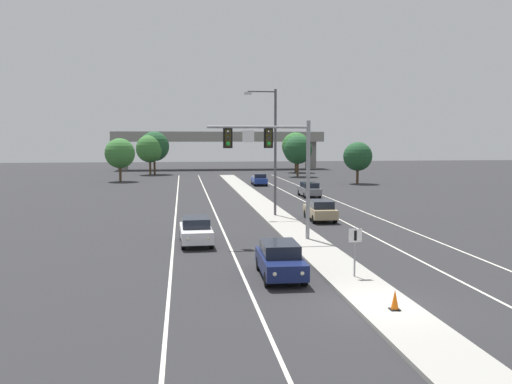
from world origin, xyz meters
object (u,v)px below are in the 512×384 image
car_oncoming_white (196,230)px  tree_far_left_a (150,149)px  tree_far_left_c (120,153)px  street_lamp_median (273,145)px  tree_far_left_b (154,146)px  tree_far_right_a (296,146)px  median_sign_post (355,245)px  car_receding_blue (259,179)px  tree_far_right_c (358,156)px  car_receding_tan (320,210)px  car_oncoming_navy (280,259)px  overhead_signal_mast (277,155)px  traffic_cone_median_nose (395,300)px  tree_far_right_b (298,150)px  car_receding_grey (309,189)px

car_oncoming_white → tree_far_left_a: (-6.28, 63.85, 3.71)m
car_oncoming_white → tree_far_left_c: size_ratio=0.71×
street_lamp_median → tree_far_left_b: 55.51m
tree_far_left_c → tree_far_left_b: bearing=74.8°
tree_far_left_c → tree_far_right_a: (29.85, 17.60, 0.72)m
median_sign_post → car_receding_blue: size_ratio=0.49×
tree_far_left_c → tree_far_right_c: bearing=-14.2°
car_receding_tan → tree_far_right_a: (10.38, 58.86, 4.03)m
median_sign_post → street_lamp_median: bearing=91.2°
car_oncoming_navy → car_receding_tan: size_ratio=1.00×
car_oncoming_navy → tree_far_right_a: tree_far_right_a is taller
overhead_signal_mast → car_oncoming_white: (-4.88, -0.00, -4.46)m
street_lamp_median → car_oncoming_navy: 19.87m
street_lamp_median → tree_far_left_c: (-16.15, 38.82, -1.66)m
tree_far_right_a → tree_far_left_c: bearing=-149.5°
street_lamp_median → car_oncoming_white: (-6.38, -10.57, -4.97)m
car_receding_tan → car_receding_blue: size_ratio=1.00×
car_oncoming_white → car_receding_blue: same height
car_receding_blue → traffic_cone_median_nose: car_receding_blue is taller
car_oncoming_navy → tree_far_right_b: (14.51, 64.42, 3.63)m
car_receding_blue → tree_far_right_b: (8.61, 15.60, 3.63)m
street_lamp_median → tree_far_right_c: bearing=60.7°
tree_far_right_c → tree_far_right_a: 26.23m
median_sign_post → traffic_cone_median_nose: (-0.06, -4.81, -1.08)m
street_lamp_median → tree_far_left_b: bearing=102.4°
car_receding_grey → tree_far_left_a: tree_far_left_a is taller
car_receding_tan → tree_far_right_c: size_ratio=0.77×
car_oncoming_navy → median_sign_post: bearing=-15.3°
car_oncoming_navy → street_lamp_median: bearing=81.7°
tree_far_left_a → median_sign_post: bearing=-79.9°
car_oncoming_white → tree_far_left_c: bearing=101.2°
street_lamp_median → car_receding_blue: bearing=84.0°
car_receding_tan → tree_far_left_a: bearing=106.0°
overhead_signal_mast → tree_far_left_b: 65.61m
car_oncoming_navy → car_receding_grey: same height
tree_far_left_c → tree_far_left_a: (3.49, 14.45, 0.40)m
tree_far_left_b → traffic_cone_median_nose: bearing=-81.1°
car_receding_tan → car_receding_grey: bearing=79.6°
overhead_signal_mast → car_receding_blue: 40.86m
car_oncoming_navy → tree_far_left_b: (-9.17, 73.24, 4.10)m
median_sign_post → car_oncoming_white: 11.58m
traffic_cone_median_nose → tree_far_right_b: (11.36, 70.10, 3.94)m
median_sign_post → street_lamp_median: size_ratio=0.22×
car_receding_grey → tree_far_right_c: tree_far_right_c is taller
tree_far_left_a → tree_far_left_c: bearing=-103.6°
car_receding_grey → tree_far_right_a: tree_far_right_a is taller
overhead_signal_mast → car_receding_tan: size_ratio=1.60×
overhead_signal_mast → tree_far_right_c: overhead_signal_mast is taller
overhead_signal_mast → car_oncoming_white: overhead_signal_mast is taller
traffic_cone_median_nose → car_receding_grey: bearing=81.2°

